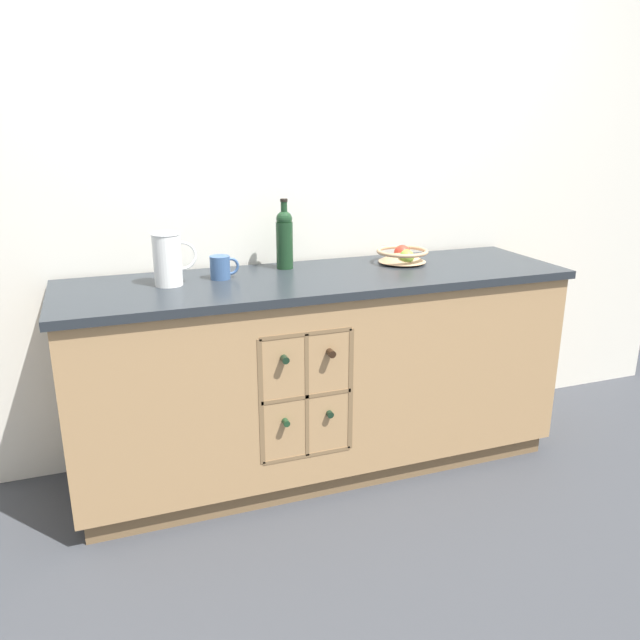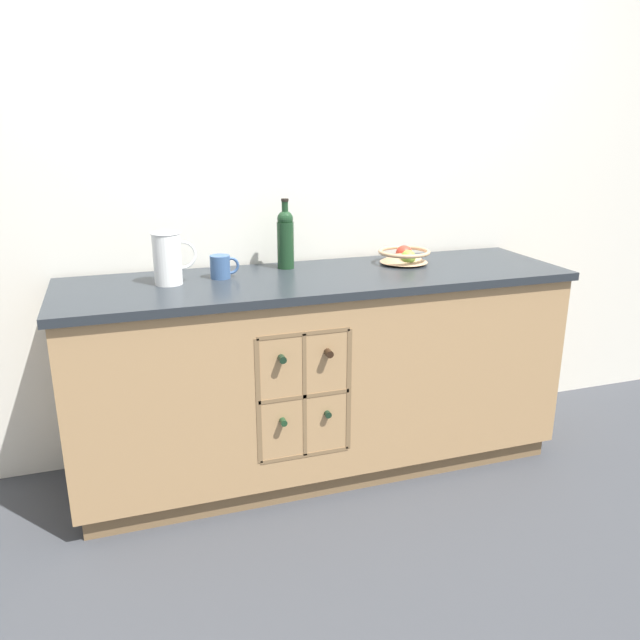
{
  "view_description": "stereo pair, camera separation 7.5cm",
  "coord_description": "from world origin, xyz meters",
  "px_view_note": "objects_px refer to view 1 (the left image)",
  "views": [
    {
      "loc": [
        -0.9,
        -2.47,
        1.55
      ],
      "look_at": [
        0.0,
        0.0,
        0.72
      ],
      "focal_mm": 35.0,
      "sensor_mm": 36.0,
      "label": 1
    },
    {
      "loc": [
        -0.83,
        -2.49,
        1.55
      ],
      "look_at": [
        0.0,
        0.0,
        0.72
      ],
      "focal_mm": 35.0,
      "sensor_mm": 36.0,
      "label": 2
    }
  ],
  "objects_px": {
    "ceramic_mug": "(221,267)",
    "standing_wine_bottle": "(284,238)",
    "fruit_bowl": "(403,254)",
    "white_pitcher": "(168,258)"
  },
  "relations": [
    {
      "from": "fruit_bowl",
      "to": "ceramic_mug",
      "type": "distance_m",
      "value": 0.86
    },
    {
      "from": "white_pitcher",
      "to": "standing_wine_bottle",
      "type": "distance_m",
      "value": 0.55
    },
    {
      "from": "fruit_bowl",
      "to": "white_pitcher",
      "type": "bearing_deg",
      "value": -177.52
    },
    {
      "from": "white_pitcher",
      "to": "standing_wine_bottle",
      "type": "relative_size",
      "value": 0.68
    },
    {
      "from": "white_pitcher",
      "to": "ceramic_mug",
      "type": "distance_m",
      "value": 0.23
    },
    {
      "from": "fruit_bowl",
      "to": "standing_wine_bottle",
      "type": "relative_size",
      "value": 0.78
    },
    {
      "from": "white_pitcher",
      "to": "standing_wine_bottle",
      "type": "bearing_deg",
      "value": 14.41
    },
    {
      "from": "ceramic_mug",
      "to": "fruit_bowl",
      "type": "bearing_deg",
      "value": 0.77
    },
    {
      "from": "fruit_bowl",
      "to": "ceramic_mug",
      "type": "bearing_deg",
      "value": -179.23
    },
    {
      "from": "ceramic_mug",
      "to": "standing_wine_bottle",
      "type": "distance_m",
      "value": 0.34
    }
  ]
}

